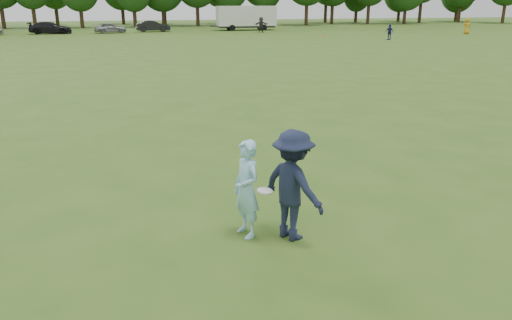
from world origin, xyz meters
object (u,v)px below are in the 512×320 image
(thrower, at_px, (246,189))
(player_far_c, at_px, (467,26))
(car_d, at_px, (50,28))
(defender, at_px, (293,185))
(car_e, at_px, (110,28))
(field_cone, at_px, (324,35))
(player_far_d, at_px, (261,25))
(car_f, at_px, (153,26))
(player_far_b, at_px, (389,32))
(cargo_trailer, at_px, (246,17))

(thrower, bearing_deg, player_far_c, 123.55)
(player_far_c, xyz_separation_m, car_d, (-49.39, 12.26, -0.22))
(player_far_c, bearing_deg, thrower, 59.69)
(player_far_c, bearing_deg, defender, 60.41)
(thrower, distance_m, defender, 0.81)
(defender, height_order, car_e, defender)
(player_far_c, bearing_deg, car_e, -7.33)
(car_e, distance_m, field_cone, 26.67)
(thrower, xyz_separation_m, car_e, (-4.46, 59.05, -0.21))
(car_d, bearing_deg, player_far_d, -96.79)
(car_f, bearing_deg, thrower, 174.91)
(thrower, bearing_deg, field_cone, 139.94)
(player_far_d, bearing_deg, player_far_b, -59.16)
(car_e, distance_m, cargo_trailer, 18.12)
(car_d, relative_size, field_cone, 16.54)
(thrower, distance_m, car_d, 60.45)
(defender, distance_m, field_cone, 51.34)
(thrower, distance_m, car_e, 59.22)
(car_d, relative_size, car_f, 1.14)
(car_e, bearing_deg, player_far_c, -112.62)
(field_cone, distance_m, cargo_trailer, 15.21)
(thrower, relative_size, cargo_trailer, 0.19)
(player_far_c, height_order, car_f, player_far_c)
(player_far_c, bearing_deg, player_far_d, -12.17)
(car_e, bearing_deg, player_far_b, -128.91)
(defender, relative_size, player_far_d, 1.01)
(defender, xyz_separation_m, car_e, (-5.22, 59.33, -0.31))
(car_e, relative_size, car_f, 0.90)
(player_far_c, bearing_deg, cargo_trailer, -21.88)
(thrower, relative_size, field_cone, 5.81)
(defender, relative_size, car_e, 0.50)
(player_far_c, bearing_deg, car_d, -5.46)
(car_e, bearing_deg, field_cone, -122.51)
(player_far_b, bearing_deg, car_d, -146.28)
(player_far_d, bearing_deg, cargo_trailer, 95.12)
(thrower, bearing_deg, cargo_trailer, 149.94)
(player_far_c, bearing_deg, field_cone, 7.17)
(defender, relative_size, car_f, 0.45)
(defender, relative_size, cargo_trailer, 0.22)
(car_f, xyz_separation_m, field_cone, (18.70, -13.23, -0.57))
(player_far_d, height_order, cargo_trailer, cargo_trailer)
(defender, height_order, cargo_trailer, cargo_trailer)
(player_far_b, bearing_deg, car_f, -159.26)
(thrower, xyz_separation_m, player_far_c, (37.83, 47.08, 0.07))
(player_far_c, height_order, field_cone, player_far_c)
(thrower, height_order, field_cone, thrower)
(thrower, height_order, player_far_d, player_far_d)
(defender, bearing_deg, car_e, -24.86)
(player_far_b, bearing_deg, player_far_d, -175.28)
(defender, xyz_separation_m, car_d, (-12.31, 59.61, -0.25))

